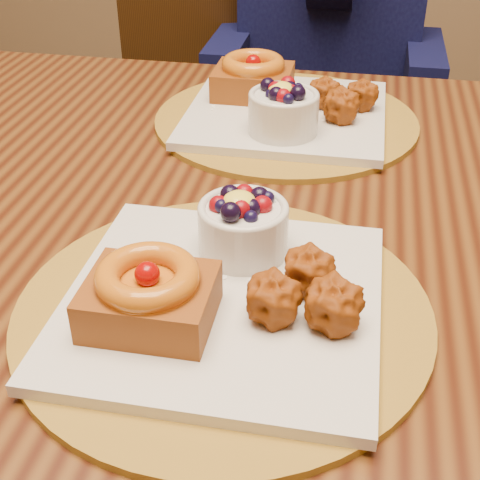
{
  "coord_description": "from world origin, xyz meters",
  "views": [
    {
      "loc": [
        0.15,
        -0.62,
        1.15
      ],
      "look_at": [
        0.05,
        -0.11,
        0.8
      ],
      "focal_mm": 50.0,
      "sensor_mm": 36.0,
      "label": 1
    }
  ],
  "objects_px": {
    "dining_table": "(261,250)",
    "place_setting_far": "(284,106)",
    "chair_far": "(231,136)",
    "place_setting_near": "(221,288)"
  },
  "relations": [
    {
      "from": "dining_table",
      "to": "chair_far",
      "type": "height_order",
      "value": "chair_far"
    },
    {
      "from": "place_setting_far",
      "to": "chair_far",
      "type": "height_order",
      "value": "chair_far"
    },
    {
      "from": "place_setting_near",
      "to": "place_setting_far",
      "type": "xyz_separation_m",
      "value": [
        -0.0,
        0.43,
        0.0
      ]
    },
    {
      "from": "place_setting_far",
      "to": "chair_far",
      "type": "relative_size",
      "value": 0.4
    },
    {
      "from": "place_setting_near",
      "to": "place_setting_far",
      "type": "distance_m",
      "value": 0.43
    },
    {
      "from": "place_setting_far",
      "to": "chair_far",
      "type": "distance_m",
      "value": 0.54
    },
    {
      "from": "place_setting_near",
      "to": "chair_far",
      "type": "height_order",
      "value": "chair_far"
    },
    {
      "from": "dining_table",
      "to": "place_setting_far",
      "type": "distance_m",
      "value": 0.24
    },
    {
      "from": "dining_table",
      "to": "chair_far",
      "type": "distance_m",
      "value": 0.7
    },
    {
      "from": "chair_far",
      "to": "dining_table",
      "type": "bearing_deg",
      "value": -93.78
    }
  ]
}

